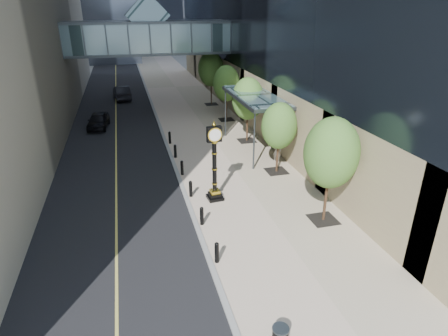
{
  "coord_description": "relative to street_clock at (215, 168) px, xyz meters",
  "views": [
    {
      "loc": [
        -5.87,
        -12.12,
        10.48
      ],
      "look_at": [
        -1.11,
        5.75,
        2.41
      ],
      "focal_mm": 30.0,
      "sensor_mm": 36.0,
      "label": 1
    }
  ],
  "objects": [
    {
      "name": "curb",
      "position": [
        -1.6,
        33.27,
        -2.02
      ],
      "size": [
        0.25,
        180.0,
        0.07
      ],
      "primitive_type": "cube",
      "color": "gray",
      "rests_on": "ground"
    },
    {
      "name": "car_far",
      "position": [
        -4.81,
        27.71,
        -1.24
      ],
      "size": [
        2.18,
        4.98,
        1.59
      ],
      "primitive_type": "imported",
      "rotation": [
        0.0,
        0.0,
        3.25
      ],
      "color": "black",
      "rests_on": "road"
    },
    {
      "name": "ground",
      "position": [
        1.4,
        -6.73,
        -2.06
      ],
      "size": [
        320.0,
        320.0,
        0.0
      ],
      "primitive_type": "plane",
      "color": "gray",
      "rests_on": "ground"
    },
    {
      "name": "skywalk",
      "position": [
        -1.6,
        21.27,
        5.66
      ],
      "size": [
        17.0,
        4.2,
        5.8
      ],
      "color": "#45696E",
      "rests_on": "ground"
    },
    {
      "name": "road",
      "position": [
        -5.6,
        33.27,
        -2.05
      ],
      "size": [
        8.0,
        180.0,
        0.02
      ],
      "primitive_type": "cube",
      "color": "black",
      "rests_on": "ground"
    },
    {
      "name": "bollard_row",
      "position": [
        -1.3,
        2.27,
        -1.55
      ],
      "size": [
        0.2,
        16.2,
        0.9
      ],
      "color": "black",
      "rests_on": "sidewalk"
    },
    {
      "name": "entrance_canopy",
      "position": [
        4.88,
        7.27,
        2.14
      ],
      "size": [
        3.0,
        8.0,
        4.38
      ],
      "color": "#383F44",
      "rests_on": "ground"
    },
    {
      "name": "sidewalk",
      "position": [
        2.4,
        33.27,
        -2.03
      ],
      "size": [
        8.0,
        180.0,
        0.06
      ],
      "primitive_type": "cube",
      "color": "#C6B098",
      "rests_on": "ground"
    },
    {
      "name": "street_clock",
      "position": [
        0.0,
        0.0,
        0.0
      ],
      "size": [
        0.93,
        0.93,
        4.6
      ],
      "rotation": [
        0.0,
        0.0,
        0.08
      ],
      "color": "black",
      "rests_on": "sidewalk"
    },
    {
      "name": "street_trees",
      "position": [
        5.0,
        10.03,
        1.66
      ],
      "size": [
        2.85,
        28.79,
        5.86
      ],
      "color": "black",
      "rests_on": "sidewalk"
    },
    {
      "name": "car_near",
      "position": [
        -7.1,
        16.34,
        -1.34
      ],
      "size": [
        2.16,
        4.28,
        1.4
      ],
      "primitive_type": "imported",
      "rotation": [
        0.0,
        0.0,
        -0.13
      ],
      "color": "black",
      "rests_on": "road"
    },
    {
      "name": "pedestrian",
      "position": [
        5.69,
        4.43,
        -1.2
      ],
      "size": [
        0.68,
        0.57,
        1.59
      ],
      "primitive_type": "imported",
      "rotation": [
        0.0,
        0.0,
        2.75
      ],
      "color": "#A49F96",
      "rests_on": "sidewalk"
    }
  ]
}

